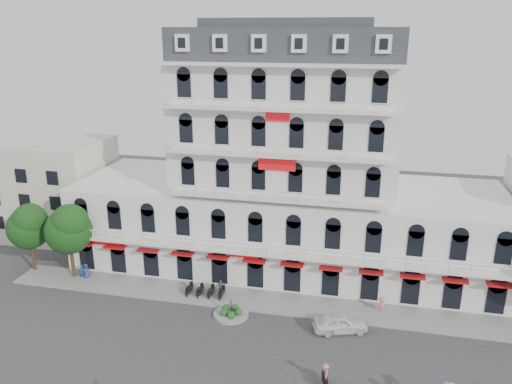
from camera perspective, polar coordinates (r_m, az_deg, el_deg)
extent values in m
plane|color=#38383A|center=(41.39, -0.95, -18.73)|extent=(120.00, 120.00, 0.00)
cube|color=gray|center=(48.68, 1.58, -12.43)|extent=(53.00, 4.00, 0.16)
cube|color=silver|center=(54.70, 3.43, -3.72)|extent=(45.00, 14.00, 9.00)
cube|color=silver|center=(51.63, 3.66, 7.69)|extent=(22.00, 12.00, 13.00)
cube|color=#2D3035|center=(50.80, 3.85, 16.60)|extent=(21.56, 11.76, 3.00)
cube|color=#2D3035|center=(50.78, 3.89, 18.74)|extent=(15.84, 8.64, 0.80)
cube|color=#AD1517|center=(48.35, 1.96, -8.06)|extent=(40.50, 1.00, 0.15)
cube|color=red|center=(46.28, 2.40, 3.31)|extent=(3.50, 0.10, 1.40)
cube|color=beige|center=(67.14, -22.39, 0.44)|extent=(14.00, 10.00, 12.00)
cylinder|color=gray|center=(46.75, -2.87, -13.80)|extent=(3.20, 3.20, 0.24)
cylinder|color=black|center=(46.34, -2.88, -12.98)|extent=(0.08, 0.08, 1.40)
sphere|color=#1D4E1A|center=(46.42, -2.02, -13.56)|extent=(0.70, 0.70, 0.70)
sphere|color=#1D4E1A|center=(47.07, -2.39, -13.08)|extent=(0.70, 0.70, 0.70)
sphere|color=#1D4E1A|center=(47.05, -3.41, -13.11)|extent=(0.70, 0.70, 0.70)
sphere|color=#1D4E1A|center=(46.39, -3.71, -13.62)|extent=(0.70, 0.70, 0.70)
sphere|color=#1D4E1A|center=(45.98, -2.86, -13.91)|extent=(0.70, 0.70, 0.70)
cylinder|color=#382314|center=(58.79, -24.11, -6.66)|extent=(0.36, 0.36, 3.52)
sphere|color=#173C13|center=(57.61, -24.52, -3.76)|extent=(4.48, 4.48, 4.48)
sphere|color=#173C13|center=(56.74, -24.42, -2.95)|extent=(3.52, 3.52, 3.52)
sphere|color=#173C13|center=(57.85, -24.74, -3.02)|extent=(3.20, 3.20, 3.20)
cylinder|color=#382314|center=(55.64, -20.23, -7.44)|extent=(0.36, 0.36, 3.74)
sphere|color=#173C13|center=(54.32, -20.62, -4.20)|extent=(4.76, 4.76, 4.76)
sphere|color=#173C13|center=(53.44, -20.47, -3.27)|extent=(3.74, 3.74, 3.74)
sphere|color=#173C13|center=(54.53, -20.89, -3.38)|extent=(3.40, 3.40, 3.40)
imported|color=white|center=(44.88, 9.63, -14.52)|extent=(5.06, 3.25, 1.60)
cube|color=black|center=(39.05, 7.87, -20.52)|extent=(0.61, 1.54, 0.35)
torus|color=black|center=(39.64, 7.78, -20.33)|extent=(0.23, 0.61, 0.60)
imported|color=#CB6B80|center=(38.65, 7.92, -19.77)|extent=(0.71, 1.04, 1.48)
imported|color=navy|center=(55.33, -18.82, -8.60)|extent=(0.97, 0.80, 1.70)
imported|color=#595961|center=(49.81, -4.05, -10.82)|extent=(0.91, 0.42, 1.51)
imported|color=#D5717B|center=(48.19, 14.14, -12.43)|extent=(1.15, 1.01, 1.54)
imported|color=navy|center=(55.60, -19.23, -8.61)|extent=(0.67, 0.62, 1.53)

